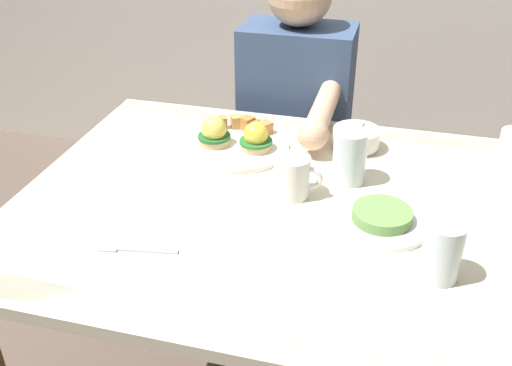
{
  "coord_description": "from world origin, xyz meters",
  "views": [
    {
      "loc": [
        0.21,
        -1.06,
        1.44
      ],
      "look_at": [
        -0.07,
        0.0,
        0.78
      ],
      "focal_mm": 40.99,
      "sensor_mm": 36.0,
      "label": 1
    }
  ],
  "objects_px": {
    "water_glass_far": "(349,160)",
    "coffee_mug": "(292,175)",
    "eggs_benedict_plate": "(235,140)",
    "diner_person": "(295,123)",
    "water_glass_near": "(441,254)",
    "dining_table": "(287,242)",
    "fruit_bowl": "(356,138)",
    "side_plate": "(382,219)",
    "fork": "(133,249)"
  },
  "relations": [
    {
      "from": "water_glass_far",
      "to": "coffee_mug",
      "type": "bearing_deg",
      "value": -140.29
    },
    {
      "from": "eggs_benedict_plate",
      "to": "diner_person",
      "type": "xyz_separation_m",
      "value": [
        0.08,
        0.38,
        -0.11
      ]
    },
    {
      "from": "water_glass_near",
      "to": "coffee_mug",
      "type": "bearing_deg",
      "value": 146.55
    },
    {
      "from": "dining_table",
      "to": "diner_person",
      "type": "relative_size",
      "value": 1.05
    },
    {
      "from": "dining_table",
      "to": "water_glass_far",
      "type": "height_order",
      "value": "water_glass_far"
    },
    {
      "from": "fruit_bowl",
      "to": "coffee_mug",
      "type": "bearing_deg",
      "value": -113.29
    },
    {
      "from": "side_plate",
      "to": "diner_person",
      "type": "relative_size",
      "value": 0.18
    },
    {
      "from": "dining_table",
      "to": "fruit_bowl",
      "type": "distance_m",
      "value": 0.35
    },
    {
      "from": "fruit_bowl",
      "to": "coffee_mug",
      "type": "relative_size",
      "value": 1.08
    },
    {
      "from": "eggs_benedict_plate",
      "to": "fruit_bowl",
      "type": "height_order",
      "value": "eggs_benedict_plate"
    },
    {
      "from": "dining_table",
      "to": "water_glass_far",
      "type": "bearing_deg",
      "value": 48.75
    },
    {
      "from": "water_glass_far",
      "to": "side_plate",
      "type": "distance_m",
      "value": 0.19
    },
    {
      "from": "eggs_benedict_plate",
      "to": "coffee_mug",
      "type": "height_order",
      "value": "coffee_mug"
    },
    {
      "from": "dining_table",
      "to": "eggs_benedict_plate",
      "type": "relative_size",
      "value": 4.44
    },
    {
      "from": "eggs_benedict_plate",
      "to": "fruit_bowl",
      "type": "relative_size",
      "value": 2.25
    },
    {
      "from": "fruit_bowl",
      "to": "fork",
      "type": "distance_m",
      "value": 0.66
    },
    {
      "from": "fruit_bowl",
      "to": "fork",
      "type": "bearing_deg",
      "value": -124.27
    },
    {
      "from": "water_glass_far",
      "to": "side_plate",
      "type": "bearing_deg",
      "value": -60.77
    },
    {
      "from": "side_plate",
      "to": "diner_person",
      "type": "bearing_deg",
      "value": 116.07
    },
    {
      "from": "coffee_mug",
      "to": "side_plate",
      "type": "bearing_deg",
      "value": -18.01
    },
    {
      "from": "fruit_bowl",
      "to": "coffee_mug",
      "type": "xyz_separation_m",
      "value": [
        -0.11,
        -0.26,
        0.02
      ]
    },
    {
      "from": "water_glass_far",
      "to": "diner_person",
      "type": "xyz_separation_m",
      "value": [
        -0.22,
        0.47,
        -0.14
      ]
    },
    {
      "from": "fruit_bowl",
      "to": "fork",
      "type": "xyz_separation_m",
      "value": [
        -0.37,
        -0.54,
        -0.03
      ]
    },
    {
      "from": "dining_table",
      "to": "coffee_mug",
      "type": "distance_m",
      "value": 0.16
    },
    {
      "from": "side_plate",
      "to": "coffee_mug",
      "type": "bearing_deg",
      "value": 161.99
    },
    {
      "from": "dining_table",
      "to": "fruit_bowl",
      "type": "xyz_separation_m",
      "value": [
        0.11,
        0.3,
        0.14
      ]
    },
    {
      "from": "fruit_bowl",
      "to": "water_glass_near",
      "type": "distance_m",
      "value": 0.52
    },
    {
      "from": "water_glass_far",
      "to": "fork",
      "type": "bearing_deg",
      "value": -134.73
    },
    {
      "from": "water_glass_far",
      "to": "side_plate",
      "type": "height_order",
      "value": "water_glass_far"
    },
    {
      "from": "eggs_benedict_plate",
      "to": "coffee_mug",
      "type": "bearing_deg",
      "value": -44.61
    },
    {
      "from": "coffee_mug",
      "to": "water_glass_near",
      "type": "distance_m",
      "value": 0.38
    },
    {
      "from": "water_glass_far",
      "to": "eggs_benedict_plate",
      "type": "bearing_deg",
      "value": 163.43
    },
    {
      "from": "coffee_mug",
      "to": "eggs_benedict_plate",
      "type": "bearing_deg",
      "value": 135.39
    },
    {
      "from": "eggs_benedict_plate",
      "to": "water_glass_near",
      "type": "height_order",
      "value": "water_glass_near"
    },
    {
      "from": "fork",
      "to": "side_plate",
      "type": "distance_m",
      "value": 0.51
    },
    {
      "from": "dining_table",
      "to": "eggs_benedict_plate",
      "type": "xyz_separation_m",
      "value": [
        -0.19,
        0.22,
        0.13
      ]
    },
    {
      "from": "fruit_bowl",
      "to": "side_plate",
      "type": "xyz_separation_m",
      "value": [
        0.09,
        -0.33,
        -0.02
      ]
    },
    {
      "from": "coffee_mug",
      "to": "diner_person",
      "type": "height_order",
      "value": "diner_person"
    },
    {
      "from": "eggs_benedict_plate",
      "to": "dining_table",
      "type": "bearing_deg",
      "value": -49.66
    },
    {
      "from": "fork",
      "to": "diner_person",
      "type": "relative_size",
      "value": 0.14
    },
    {
      "from": "eggs_benedict_plate",
      "to": "water_glass_far",
      "type": "xyz_separation_m",
      "value": [
        0.3,
        -0.09,
        0.03
      ]
    },
    {
      "from": "eggs_benedict_plate",
      "to": "diner_person",
      "type": "relative_size",
      "value": 0.24
    },
    {
      "from": "eggs_benedict_plate",
      "to": "fork",
      "type": "bearing_deg",
      "value": -98.59
    },
    {
      "from": "side_plate",
      "to": "fruit_bowl",
      "type": "bearing_deg",
      "value": 105.3
    },
    {
      "from": "water_glass_near",
      "to": "fruit_bowl",
      "type": "bearing_deg",
      "value": 113.22
    },
    {
      "from": "eggs_benedict_plate",
      "to": "diner_person",
      "type": "height_order",
      "value": "diner_person"
    },
    {
      "from": "dining_table",
      "to": "diner_person",
      "type": "distance_m",
      "value": 0.61
    },
    {
      "from": "eggs_benedict_plate",
      "to": "diner_person",
      "type": "bearing_deg",
      "value": 77.96
    },
    {
      "from": "fork",
      "to": "water_glass_near",
      "type": "bearing_deg",
      "value": 6.98
    },
    {
      "from": "dining_table",
      "to": "side_plate",
      "type": "height_order",
      "value": "side_plate"
    }
  ]
}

